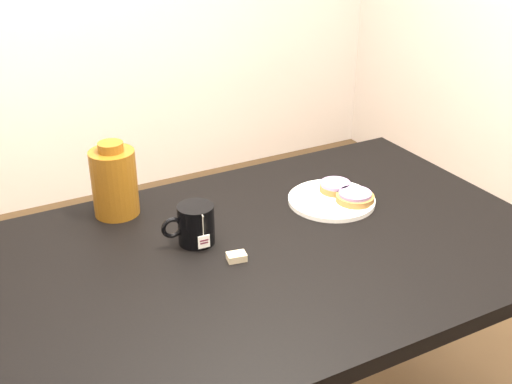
% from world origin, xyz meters
% --- Properties ---
extents(table, '(1.40, 0.90, 0.75)m').
position_xyz_m(table, '(0.00, 0.00, 0.67)').
color(table, black).
rests_on(table, ground_plane).
extents(plate, '(0.24, 0.24, 0.02)m').
position_xyz_m(plate, '(0.27, 0.12, 0.76)').
color(plate, white).
rests_on(plate, table).
extents(bagel_back, '(0.12, 0.12, 0.03)m').
position_xyz_m(bagel_back, '(0.30, 0.16, 0.78)').
color(bagel_back, brown).
rests_on(bagel_back, plate).
extents(bagel_front, '(0.15, 0.15, 0.03)m').
position_xyz_m(bagel_front, '(0.31, 0.08, 0.78)').
color(bagel_front, brown).
rests_on(bagel_front, plate).
extents(mug, '(0.14, 0.10, 0.10)m').
position_xyz_m(mug, '(-0.15, 0.10, 0.80)').
color(mug, black).
rests_on(mug, table).
extents(teabag_pouch, '(0.05, 0.04, 0.02)m').
position_xyz_m(teabag_pouch, '(-0.10, -0.02, 0.76)').
color(teabag_pouch, '#C6B793').
rests_on(teabag_pouch, table).
extents(bagel_package, '(0.15, 0.15, 0.20)m').
position_xyz_m(bagel_package, '(-0.28, 0.35, 0.84)').
color(bagel_package, '#562F0B').
rests_on(bagel_package, table).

